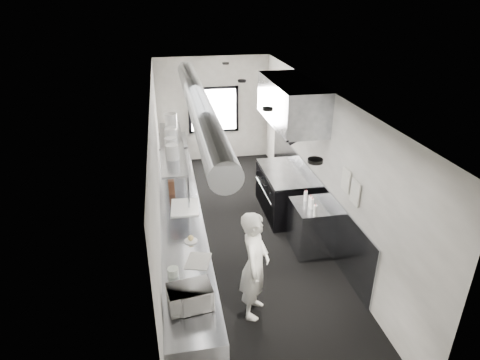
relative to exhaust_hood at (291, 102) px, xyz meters
name	(u,v)px	position (x,y,z in m)	size (l,w,h in m)	color
floor	(241,234)	(-1.10, -0.70, -2.39)	(3.00, 8.00, 0.01)	black
ceiling	(241,92)	(-1.10, -0.70, 0.41)	(3.00, 8.00, 0.01)	silver
wall_back	(213,110)	(-1.10, 3.30, -0.99)	(3.00, 0.02, 2.80)	silver
wall_front	(321,336)	(-1.10, -4.70, -0.99)	(3.00, 0.02, 2.80)	silver
wall_left	(157,175)	(-2.60, -0.70, -0.99)	(0.02, 8.00, 2.80)	silver
wall_right	(320,163)	(0.40, -0.70, -0.99)	(0.02, 8.00, 2.80)	silver
wall_cladding	(310,196)	(0.38, -0.40, -1.84)	(0.03, 5.50, 1.10)	gray
hvac_duct	(198,103)	(-1.80, -0.30, 0.16)	(0.40, 0.40, 6.40)	gray
service_window	(214,110)	(-1.10, 3.26, -0.99)	(1.36, 0.05, 1.25)	white
exhaust_hood	(291,102)	(0.00, 0.00, 0.00)	(0.81, 2.20, 0.88)	gray
prep_counter	(182,234)	(-2.25, -1.20, -1.94)	(0.70, 6.00, 0.90)	gray
pass_shelf	(173,147)	(-2.29, 0.30, -0.86)	(0.45, 3.00, 0.68)	gray
range	(283,192)	(-0.06, 0.00, -1.92)	(0.88, 1.60, 0.94)	black
bottle_station	(311,227)	(0.05, -1.40, -1.94)	(0.65, 0.80, 0.90)	gray
far_work_table	(174,156)	(-2.25, 2.50, -1.94)	(0.70, 1.20, 0.90)	gray
notice_sheet_a	(346,180)	(0.37, -1.90, -0.79)	(0.02, 0.28, 0.38)	silver
notice_sheet_b	(355,193)	(0.37, -2.25, -0.84)	(0.02, 0.28, 0.38)	silver
line_cook	(255,265)	(-1.31, -2.80, -1.55)	(0.61, 0.40, 1.68)	white
microwave	(190,297)	(-2.26, -3.53, -1.35)	(0.48, 0.36, 0.29)	white
deli_tub_a	(176,299)	(-2.43, -3.42, -1.44)	(0.15, 0.15, 0.11)	#B4C1B2
deli_tub_b	(173,272)	(-2.44, -2.89, -1.44)	(0.15, 0.15, 0.11)	#B4C1B2
newspaper	(198,261)	(-2.08, -2.64, -1.49)	(0.32, 0.40, 0.01)	silver
small_plate	(191,241)	(-2.15, -2.13, -1.48)	(0.20, 0.20, 0.02)	silver
pastry	(191,238)	(-2.15, -2.13, -1.43)	(0.09, 0.09, 0.09)	#E1C276
cutting_board	(185,207)	(-2.17, -1.07, -1.48)	(0.47, 0.63, 0.02)	white
knife_block	(171,185)	(-2.37, -0.40, -1.36)	(0.11, 0.25, 0.27)	brown
plate_stack_a	(172,152)	(-2.30, -0.43, -0.68)	(0.23, 0.23, 0.27)	silver
plate_stack_b	(171,145)	(-2.32, -0.06, -0.68)	(0.21, 0.21, 0.28)	silver
plate_stack_c	(171,136)	(-2.31, 0.35, -0.66)	(0.23, 0.23, 0.33)	silver
plate_stack_d	(171,123)	(-2.27, 1.15, -0.62)	(0.26, 0.26, 0.40)	silver
squeeze_bottle_a	(315,210)	(-0.03, -1.74, -1.39)	(0.06, 0.06, 0.19)	white
squeeze_bottle_b	(312,204)	(-0.01, -1.51, -1.39)	(0.06, 0.06, 0.19)	white
squeeze_bottle_c	(310,201)	(-0.01, -1.42, -1.39)	(0.06, 0.06, 0.19)	white
squeeze_bottle_d	(305,196)	(-0.02, -1.21, -1.40)	(0.06, 0.06, 0.19)	white
squeeze_bottle_e	(306,195)	(0.01, -1.14, -1.41)	(0.05, 0.05, 0.16)	white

